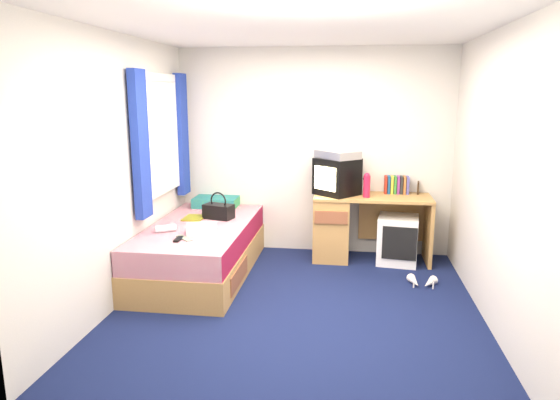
# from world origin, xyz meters

# --- Properties ---
(ground) EXTENTS (3.40, 3.40, 0.00)m
(ground) POSITION_xyz_m (0.00, 0.00, 0.00)
(ground) COLOR #0C1438
(ground) RESTS_ON ground
(room_shell) EXTENTS (3.40, 3.40, 3.40)m
(room_shell) POSITION_xyz_m (0.00, 0.00, 1.45)
(room_shell) COLOR white
(room_shell) RESTS_ON ground
(bed) EXTENTS (1.01, 2.00, 0.54)m
(bed) POSITION_xyz_m (-1.10, 0.70, 0.27)
(bed) COLOR tan
(bed) RESTS_ON ground
(pillow) EXTENTS (0.52, 0.33, 0.11)m
(pillow) POSITION_xyz_m (-1.15, 1.54, 0.60)
(pillow) COLOR #175798
(pillow) RESTS_ON bed
(desk) EXTENTS (1.30, 0.55, 0.75)m
(desk) POSITION_xyz_m (0.42, 1.44, 0.41)
(desk) COLOR tan
(desk) RESTS_ON ground
(storage_cube) EXTENTS (0.48, 0.48, 0.54)m
(storage_cube) POSITION_xyz_m (0.99, 1.36, 0.27)
(storage_cube) COLOR white
(storage_cube) RESTS_ON ground
(crt_tv) EXTENTS (0.57, 0.56, 0.41)m
(crt_tv) POSITION_xyz_m (0.29, 1.44, 0.96)
(crt_tv) COLOR black
(crt_tv) RESTS_ON desk
(vcr) EXTENTS (0.54, 0.55, 0.09)m
(vcr) POSITION_xyz_m (0.29, 1.44, 1.21)
(vcr) COLOR silver
(vcr) RESTS_ON crt_tv
(book_row) EXTENTS (0.27, 0.13, 0.20)m
(book_row) POSITION_xyz_m (0.97, 1.60, 0.85)
(book_row) COLOR maroon
(book_row) RESTS_ON desk
(picture_frame) EXTENTS (0.04, 0.12, 0.14)m
(picture_frame) POSITION_xyz_m (1.21, 1.61, 0.82)
(picture_frame) COLOR black
(picture_frame) RESTS_ON desk
(pink_water_bottle) EXTENTS (0.09, 0.09, 0.24)m
(pink_water_bottle) POSITION_xyz_m (0.62, 1.32, 0.87)
(pink_water_bottle) COLOR #C71C3E
(pink_water_bottle) RESTS_ON desk
(aerosol_can) EXTENTS (0.05, 0.05, 0.17)m
(aerosol_can) POSITION_xyz_m (0.59, 1.51, 0.83)
(aerosol_can) COLOR white
(aerosol_can) RESTS_ON desk
(handbag) EXTENTS (0.35, 0.25, 0.29)m
(handbag) POSITION_xyz_m (-0.97, 0.97, 0.63)
(handbag) COLOR black
(handbag) RESTS_ON bed
(towel) EXTENTS (0.33, 0.30, 0.09)m
(towel) POSITION_xyz_m (-0.97, 0.36, 0.59)
(towel) COLOR silver
(towel) RESTS_ON bed
(magazine) EXTENTS (0.21, 0.28, 0.01)m
(magazine) POSITION_xyz_m (-1.24, 0.93, 0.55)
(magazine) COLOR yellow
(magazine) RESTS_ON bed
(water_bottle) EXTENTS (0.21, 0.16, 0.07)m
(water_bottle) POSITION_xyz_m (-1.35, 0.38, 0.58)
(water_bottle) COLOR silver
(water_bottle) RESTS_ON bed
(colour_swatch_fan) EXTENTS (0.20, 0.19, 0.01)m
(colour_swatch_fan) POSITION_xyz_m (-1.09, 0.17, 0.55)
(colour_swatch_fan) COLOR gold
(colour_swatch_fan) RESTS_ON bed
(remote_control) EXTENTS (0.05, 0.16, 0.02)m
(remote_control) POSITION_xyz_m (-1.13, 0.12, 0.55)
(remote_control) COLOR black
(remote_control) RESTS_ON bed
(window_assembly) EXTENTS (0.11, 1.42, 1.40)m
(window_assembly) POSITION_xyz_m (-1.55, 0.90, 1.42)
(window_assembly) COLOR silver
(window_assembly) RESTS_ON room_shell
(white_heels) EXTENTS (0.30, 0.25, 0.09)m
(white_heels) POSITION_xyz_m (1.17, 0.67, 0.04)
(white_heels) COLOR white
(white_heels) RESTS_ON ground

